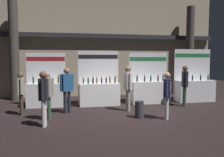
{
  "coord_description": "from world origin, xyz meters",
  "views": [
    {
      "loc": [
        -2.24,
        -8.05,
        2.06
      ],
      "look_at": [
        -0.46,
        0.82,
        1.31
      ],
      "focal_mm": 35.95,
      "sensor_mm": 36.0,
      "label": 1
    }
  ],
  "objects_px": {
    "exhibitor_booth_1": "(99,92)",
    "exhibitor_booth_3": "(195,88)",
    "exhibitor_booth_0": "(46,93)",
    "exhibitor_booth_2": "(150,90)",
    "visitor_4": "(67,86)",
    "visitor_0": "(44,94)",
    "visitor_3": "(167,92)",
    "visitor_2": "(21,90)",
    "trash_bin": "(139,109)",
    "visitor_7": "(185,82)",
    "visitor_1": "(128,84)",
    "visitor_5": "(46,91)"
  },
  "relations": [
    {
      "from": "exhibitor_booth_0",
      "to": "exhibitor_booth_3",
      "type": "height_order",
      "value": "exhibitor_booth_3"
    },
    {
      "from": "exhibitor_booth_3",
      "to": "trash_bin",
      "type": "bearing_deg",
      "value": -145.82
    },
    {
      "from": "trash_bin",
      "to": "exhibitor_booth_2",
      "type": "bearing_deg",
      "value": 61.71
    },
    {
      "from": "exhibitor_booth_3",
      "to": "visitor_0",
      "type": "relative_size",
      "value": 1.51
    },
    {
      "from": "exhibitor_booth_3",
      "to": "visitor_7",
      "type": "relative_size",
      "value": 1.43
    },
    {
      "from": "visitor_1",
      "to": "visitor_5",
      "type": "relative_size",
      "value": 1.08
    },
    {
      "from": "visitor_3",
      "to": "visitor_5",
      "type": "height_order",
      "value": "visitor_5"
    },
    {
      "from": "exhibitor_booth_3",
      "to": "visitor_0",
      "type": "xyz_separation_m",
      "value": [
        -6.94,
        -2.97,
        0.38
      ]
    },
    {
      "from": "visitor_0",
      "to": "visitor_7",
      "type": "distance_m",
      "value": 6.17
    },
    {
      "from": "visitor_2",
      "to": "exhibitor_booth_0",
      "type": "bearing_deg",
      "value": -42.6
    },
    {
      "from": "exhibitor_booth_1",
      "to": "exhibitor_booth_3",
      "type": "relative_size",
      "value": 0.96
    },
    {
      "from": "exhibitor_booth_2",
      "to": "visitor_4",
      "type": "relative_size",
      "value": 1.37
    },
    {
      "from": "exhibitor_booth_3",
      "to": "visitor_4",
      "type": "distance_m",
      "value": 6.38
    },
    {
      "from": "visitor_3",
      "to": "visitor_0",
      "type": "bearing_deg",
      "value": -59.67
    },
    {
      "from": "exhibitor_booth_3",
      "to": "visitor_4",
      "type": "bearing_deg",
      "value": -168.62
    },
    {
      "from": "exhibitor_booth_2",
      "to": "visitor_7",
      "type": "height_order",
      "value": "exhibitor_booth_2"
    },
    {
      "from": "visitor_0",
      "to": "visitor_5",
      "type": "xyz_separation_m",
      "value": [
        0.01,
        0.8,
        -0.03
      ]
    },
    {
      "from": "visitor_2",
      "to": "visitor_5",
      "type": "bearing_deg",
      "value": -146.52
    },
    {
      "from": "exhibitor_booth_1",
      "to": "trash_bin",
      "type": "xyz_separation_m",
      "value": [
        1.07,
        -2.51,
        -0.32
      ]
    },
    {
      "from": "exhibitor_booth_3",
      "to": "visitor_5",
      "type": "xyz_separation_m",
      "value": [
        -6.92,
        -2.17,
        0.35
      ]
    },
    {
      "from": "exhibitor_booth_1",
      "to": "visitor_3",
      "type": "distance_m",
      "value": 3.49
    },
    {
      "from": "exhibitor_booth_1",
      "to": "exhibitor_booth_2",
      "type": "xyz_separation_m",
      "value": [
        2.46,
        0.06,
        0.01
      ]
    },
    {
      "from": "visitor_4",
      "to": "exhibitor_booth_2",
      "type": "bearing_deg",
      "value": -9.87
    },
    {
      "from": "exhibitor_booth_2",
      "to": "visitor_5",
      "type": "height_order",
      "value": "exhibitor_booth_2"
    },
    {
      "from": "visitor_2",
      "to": "visitor_3",
      "type": "bearing_deg",
      "value": -121.69
    },
    {
      "from": "visitor_4",
      "to": "visitor_7",
      "type": "height_order",
      "value": "visitor_7"
    },
    {
      "from": "exhibitor_booth_2",
      "to": "visitor_2",
      "type": "bearing_deg",
      "value": -166.94
    },
    {
      "from": "visitor_3",
      "to": "visitor_5",
      "type": "distance_m",
      "value": 4.14
    },
    {
      "from": "visitor_1",
      "to": "visitor_4",
      "type": "height_order",
      "value": "visitor_1"
    },
    {
      "from": "exhibitor_booth_1",
      "to": "exhibitor_booth_3",
      "type": "distance_m",
      "value": 4.8
    },
    {
      "from": "exhibitor_booth_1",
      "to": "visitor_7",
      "type": "distance_m",
      "value": 3.84
    },
    {
      "from": "exhibitor_booth_2",
      "to": "exhibitor_booth_3",
      "type": "distance_m",
      "value": 2.34
    },
    {
      "from": "visitor_7",
      "to": "visitor_5",
      "type": "bearing_deg",
      "value": -60.79
    },
    {
      "from": "exhibitor_booth_0",
      "to": "exhibitor_booth_2",
      "type": "distance_m",
      "value": 4.81
    },
    {
      "from": "exhibitor_booth_0",
      "to": "visitor_5",
      "type": "bearing_deg",
      "value": -84.57
    },
    {
      "from": "exhibitor_booth_0",
      "to": "visitor_1",
      "type": "bearing_deg",
      "value": -24.83
    },
    {
      "from": "exhibitor_booth_2",
      "to": "visitor_2",
      "type": "distance_m",
      "value": 5.73
    },
    {
      "from": "exhibitor_booth_0",
      "to": "exhibitor_booth_3",
      "type": "relative_size",
      "value": 0.92
    },
    {
      "from": "visitor_2",
      "to": "visitor_5",
      "type": "relative_size",
      "value": 0.96
    },
    {
      "from": "exhibitor_booth_0",
      "to": "visitor_2",
      "type": "bearing_deg",
      "value": -118.86
    },
    {
      "from": "visitor_1",
      "to": "visitor_2",
      "type": "relative_size",
      "value": 1.13
    },
    {
      "from": "trash_bin",
      "to": "exhibitor_booth_3",
      "type": "bearing_deg",
      "value": 34.18
    },
    {
      "from": "exhibitor_booth_2",
      "to": "visitor_3",
      "type": "bearing_deg",
      "value": -99.8
    },
    {
      "from": "visitor_5",
      "to": "exhibitor_booth_3",
      "type": "bearing_deg",
      "value": -173.88
    },
    {
      "from": "visitor_7",
      "to": "visitor_1",
      "type": "bearing_deg",
      "value": -63.8
    },
    {
      "from": "exhibitor_booth_3",
      "to": "trash_bin",
      "type": "xyz_separation_m",
      "value": [
        -3.72,
        -2.53,
        -0.34
      ]
    },
    {
      "from": "exhibitor_booth_3",
      "to": "visitor_1",
      "type": "distance_m",
      "value": 4.09
    },
    {
      "from": "visitor_4",
      "to": "visitor_2",
      "type": "bearing_deg",
      "value": 151.63
    },
    {
      "from": "visitor_1",
      "to": "visitor_7",
      "type": "distance_m",
      "value": 2.75
    },
    {
      "from": "exhibitor_booth_0",
      "to": "visitor_0",
      "type": "distance_m",
      "value": 3.16
    }
  ]
}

